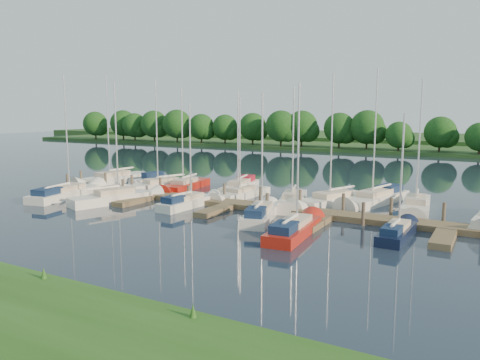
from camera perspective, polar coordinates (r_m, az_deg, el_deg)
The scene contains 22 objects.
ground at distance 31.53m, azimuth -8.03°, elevation -5.76°, with size 260.00×260.00×0.00m, color #17202E.
dock at distance 37.40m, azimuth -1.24°, elevation -3.11°, with size 40.00×6.00×0.40m.
mooring_pilings at distance 38.28m, azimuth -0.38°, elevation -2.23°, with size 38.24×2.84×2.00m.
far_shore at distance 101.25m, azimuth 18.65°, elevation 3.82°, with size 180.00×30.00×0.60m, color #21471B.
distant_hill at distance 125.83m, azimuth 20.80°, elevation 4.72°, with size 220.00×40.00×1.40m, color #325625.
treeline at distance 88.87m, azimuth 16.47°, elevation 5.67°, with size 145.21×8.92×8.28m.
sailboat_n_0 at distance 52.11m, azimuth -15.32°, elevation -0.03°, with size 3.19×9.35×11.83m.
motorboat at distance 50.65m, azimuth -10.71°, elevation -0.06°, with size 2.40×4.73×1.52m.
sailboat_n_2 at distance 46.90m, azimuth -9.70°, elevation -0.78°, with size 4.55×8.60×10.99m.
sailboat_n_3 at distance 46.29m, azimuth -6.79°, elevation -0.83°, with size 2.69×8.09×10.25m.
sailboat_n_4 at distance 45.05m, azimuth -0.08°, elevation -0.96°, with size 2.93×7.79×9.94m.
sailboat_n_5 at distance 41.61m, azimuth 0.16°, elevation -1.83°, with size 2.50×7.24×9.16m.
sailboat_n_6 at distance 38.68m, azimuth 6.41°, elevation -2.66°, with size 3.68×7.76×9.96m.
sailboat_n_7 at distance 38.97m, azimuth 11.16°, elevation -2.68°, with size 4.72×8.50×11.03m.
sailboat_n_8 at distance 40.65m, azimuth 16.13°, elevation -2.32°, with size 4.06×9.07×11.48m.
sailboat_n_9 at distance 38.61m, azimuth 20.64°, elevation -3.17°, with size 2.66×8.19×10.45m.
sailboat_s_0 at distance 44.71m, azimuth -20.38°, elevation -1.58°, with size 3.43×8.94×11.19m.
sailboat_s_1 at distance 40.74m, azimuth -14.94°, elevation -2.31°, with size 4.14×8.05×10.49m.
sailboat_s_2 at distance 37.93m, azimuth -6.36°, elevation -2.81°, with size 1.96×6.72×8.68m.
sailboat_s_3 at distance 33.33m, azimuth 2.54°, elevation -4.32°, with size 3.34×7.23×9.34m.
sailboat_s_4 at distance 29.54m, azimuth 6.70°, elevation -6.06°, with size 2.30×7.64×9.75m.
sailboat_s_5 at distance 30.24m, azimuth 18.63°, elevation -6.13°, with size 1.56×6.07×7.88m.
Camera 1 is at (18.63, -24.25, 7.69)m, focal length 35.00 mm.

